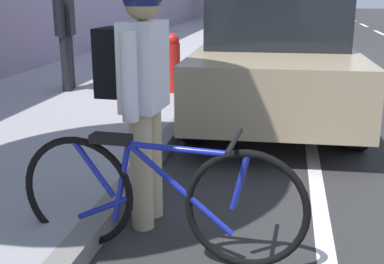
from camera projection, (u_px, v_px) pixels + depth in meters
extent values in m
plane|color=#2F2F2F|center=(312.00, 56.00, 12.29)|extent=(67.68, 67.68, 0.00)
cube|color=#9D9CA2|center=(171.00, 50.00, 12.91)|extent=(3.40, 42.30, 0.13)
cube|color=gray|center=(239.00, 51.00, 12.59)|extent=(0.16, 42.30, 0.13)
cube|color=white|center=(345.00, 16.00, 30.74)|extent=(0.14, 2.20, 0.01)
cube|color=white|center=(353.00, 20.00, 26.77)|extent=(0.14, 2.20, 0.01)
cube|color=white|center=(364.00, 25.00, 22.80)|extent=(0.14, 2.20, 0.01)
cube|color=white|center=(379.00, 33.00, 18.83)|extent=(0.14, 2.20, 0.01)
cube|color=white|center=(299.00, 55.00, 12.34)|extent=(0.12, 42.30, 0.01)
cube|color=white|center=(287.00, 6.00, 24.38)|extent=(2.21, 4.82, 0.90)
cylinder|color=black|center=(270.00, 16.00, 23.20)|extent=(0.27, 0.77, 0.76)
cylinder|color=black|center=(308.00, 16.00, 23.00)|extent=(0.27, 0.77, 0.76)
cylinder|color=black|center=(268.00, 13.00, 25.98)|extent=(0.27, 0.77, 0.76)
cylinder|color=black|center=(302.00, 13.00, 25.78)|extent=(0.27, 0.77, 0.76)
cube|color=slate|center=(289.00, 11.00, 18.68)|extent=(2.17, 4.80, 0.90)
cylinder|color=black|center=(261.00, 24.00, 17.63)|extent=(0.26, 0.77, 0.76)
cylinder|color=black|center=(311.00, 25.00, 17.22)|extent=(0.26, 0.77, 0.76)
cylinder|color=black|center=(269.00, 20.00, 20.35)|extent=(0.26, 0.77, 0.76)
cylinder|color=black|center=(313.00, 20.00, 19.94)|extent=(0.26, 0.77, 0.76)
cube|color=#B7BABF|center=(287.00, 30.00, 12.41)|extent=(1.99, 4.49, 0.64)
cube|color=black|center=(288.00, 4.00, 12.24)|extent=(1.66, 2.18, 0.60)
cylinder|color=black|center=(253.00, 46.00, 11.29)|extent=(0.25, 0.67, 0.66)
cylinder|color=black|center=(326.00, 47.00, 11.08)|extent=(0.25, 0.67, 0.66)
cylinder|color=black|center=(254.00, 36.00, 13.89)|extent=(0.25, 0.67, 0.66)
cylinder|color=black|center=(314.00, 36.00, 13.68)|extent=(0.25, 0.67, 0.66)
cube|color=tan|center=(274.00, 68.00, 6.35)|extent=(1.90, 4.46, 0.64)
cube|color=black|center=(277.00, 18.00, 6.18)|extent=(1.62, 2.15, 0.60)
cylinder|color=black|center=(196.00, 111.00, 5.25)|extent=(0.24, 0.67, 0.66)
cylinder|color=black|center=(355.00, 117.00, 5.01)|extent=(0.24, 0.67, 0.66)
cylinder|color=black|center=(221.00, 71.00, 7.84)|extent=(0.24, 0.67, 0.66)
cylinder|color=black|center=(327.00, 74.00, 7.60)|extent=(0.24, 0.67, 0.66)
torus|color=black|center=(246.00, 210.00, 2.83)|extent=(0.72, 0.09, 0.72)
torus|color=black|center=(78.00, 193.00, 3.07)|extent=(0.72, 0.09, 0.72)
cylinder|color=#1926A5|center=(180.00, 189.00, 2.90)|extent=(0.65, 0.07, 0.53)
cylinder|color=#1926A5|center=(121.00, 185.00, 2.98)|extent=(0.14, 0.04, 0.49)
cylinder|color=#1926A5|center=(171.00, 148.00, 2.84)|extent=(0.73, 0.08, 0.05)
cylinder|color=#1926A5|center=(104.00, 207.00, 3.05)|extent=(0.36, 0.06, 0.19)
cylinder|color=#1926A5|center=(94.00, 169.00, 3.00)|extent=(0.26, 0.05, 0.34)
cylinder|color=#1926A5|center=(240.00, 181.00, 2.79)|extent=(0.11, 0.04, 0.35)
cube|color=black|center=(111.00, 139.00, 2.92)|extent=(0.25, 0.11, 0.05)
cylinder|color=black|center=(234.00, 141.00, 2.74)|extent=(0.05, 0.46, 0.03)
cylinder|color=#C6B284|center=(142.00, 171.00, 3.31)|extent=(0.15, 0.15, 0.80)
cylinder|color=#C6B284|center=(151.00, 162.00, 3.49)|extent=(0.15, 0.15, 0.80)
cube|color=white|center=(144.00, 66.00, 3.21)|extent=(0.25, 0.39, 0.57)
cylinder|color=white|center=(129.00, 77.00, 2.98)|extent=(0.10, 0.10, 0.54)
cylinder|color=white|center=(157.00, 65.00, 3.46)|extent=(0.10, 0.10, 0.54)
sphere|color=tan|center=(142.00, 2.00, 3.10)|extent=(0.23, 0.23, 0.23)
cube|color=black|center=(115.00, 62.00, 3.25)|extent=(0.20, 0.31, 0.44)
cylinder|color=black|center=(69.00, 62.00, 7.42)|extent=(0.15, 0.15, 0.80)
cylinder|color=black|center=(66.00, 64.00, 7.22)|extent=(0.15, 0.15, 0.80)
cube|color=black|center=(64.00, 15.00, 7.13)|extent=(0.31, 0.42, 0.56)
cylinder|color=black|center=(68.00, 17.00, 7.39)|extent=(0.10, 0.10, 0.53)
cylinder|color=black|center=(61.00, 19.00, 6.89)|extent=(0.10, 0.10, 0.53)
cylinder|color=red|center=(173.00, 68.00, 7.17)|extent=(0.22, 0.22, 0.70)
sphere|color=red|center=(172.00, 40.00, 7.06)|extent=(0.20, 0.20, 0.20)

